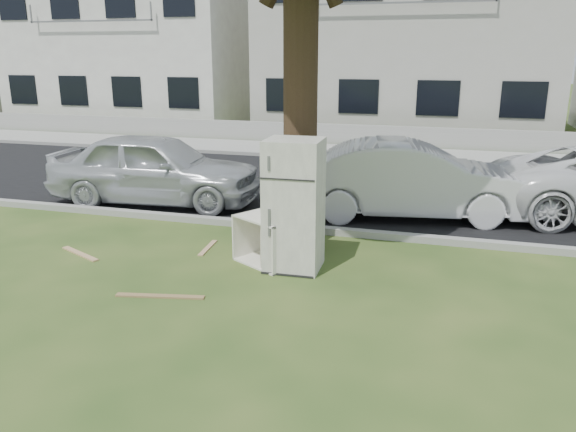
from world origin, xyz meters
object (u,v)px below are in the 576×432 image
(car_left, at_px, (156,168))
(cabinet, at_px, (266,240))
(fridge, at_px, (294,205))
(car_center, at_px, (411,180))

(car_left, bearing_deg, cabinet, -134.34)
(fridge, relative_size, car_center, 0.43)
(car_center, bearing_deg, fridge, 146.22)
(fridge, distance_m, cabinet, 0.75)
(cabinet, bearing_deg, fridge, 23.57)
(fridge, xyz_separation_m, car_center, (1.44, 3.24, -0.22))
(car_center, height_order, car_left, car_left)
(cabinet, distance_m, car_center, 3.71)
(cabinet, relative_size, car_center, 0.21)
(fridge, xyz_separation_m, cabinet, (-0.45, 0.05, -0.59))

